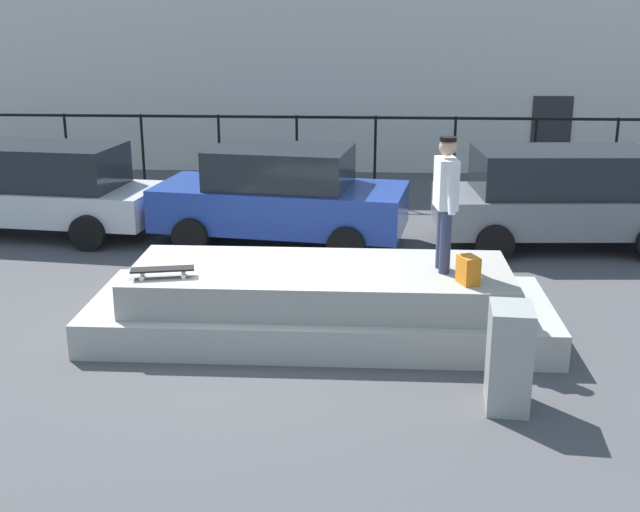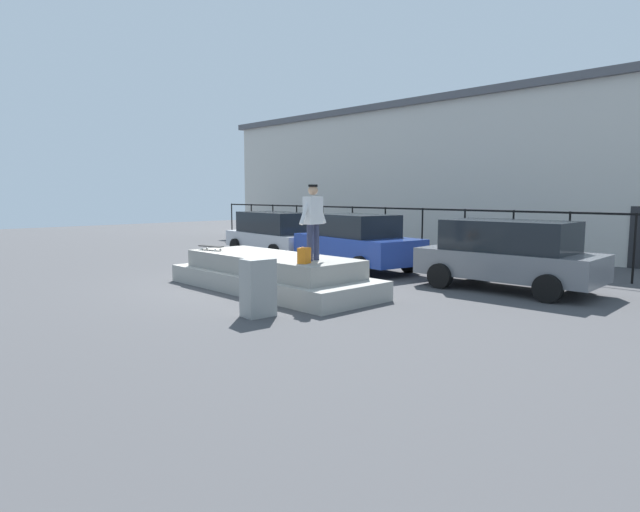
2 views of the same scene
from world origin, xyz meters
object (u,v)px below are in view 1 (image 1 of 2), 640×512
Objects in this scene: car_blue_sedan_mid at (280,196)px; car_grey_hatchback_far at (561,196)px; car_silver_hatchback_near at (35,187)px; skateboarder at (446,195)px; skateboard at (162,270)px; utility_box at (509,358)px; backpack at (468,270)px.

car_blue_sedan_mid is 1.05× the size of car_grey_hatchback_far.
car_blue_sedan_mid reaches higher than car_grey_hatchback_far.
car_silver_hatchback_near is 1.04× the size of car_blue_sedan_mid.
skateboard is at bearing -172.00° from skateboarder.
car_blue_sedan_mid is at bearing -5.37° from car_silver_hatchback_near.
utility_box is (7.75, -6.60, -0.33)m from car_silver_hatchback_near.
car_silver_hatchback_near is 9.68m from car_grey_hatchback_far.
car_grey_hatchback_far reaches higher than utility_box.
utility_box is at bearing -40.42° from car_silver_hatchback_near.
skateboard is 3.77m from backpack.
car_silver_hatchback_near is at bearing 147.28° from skateboarder.
car_silver_hatchback_near is (-3.69, 5.12, -0.09)m from skateboard.
utility_box is (4.05, -1.48, -0.42)m from skateboard.
skateboarder is 1.00m from backpack.
car_blue_sedan_mid is 5.00m from car_grey_hatchback_far.
car_grey_hatchback_far is (5.00, 0.15, 0.03)m from car_blue_sedan_mid.
backpack is 1.57m from utility_box.
car_blue_sedan_mid is (-2.79, 4.69, -0.17)m from backpack.
skateboarder is 0.38× the size of car_grey_hatchback_far.
backpack is at bearing 105.50° from utility_box.
car_silver_hatchback_near is 10.18m from utility_box.
car_grey_hatchback_far is at bearing -1.69° from car_silver_hatchback_near.
skateboarder is at bearing -32.72° from car_silver_hatchback_near.
backpack reaches higher than utility_box.
car_grey_hatchback_far is at bearing 1.77° from car_blue_sedan_mid.
car_silver_hatchback_near is 1.08× the size of car_grey_hatchback_far.
car_silver_hatchback_near is at bearing 178.31° from car_grey_hatchback_far.
backpack is at bearing -0.21° from skateboard.
skateboarder is 4.99m from car_blue_sedan_mid.
skateboarder is at bearing 8.00° from skateboard.
skateboarder reaches higher than backpack.
skateboarder is 3.65m from skateboard.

